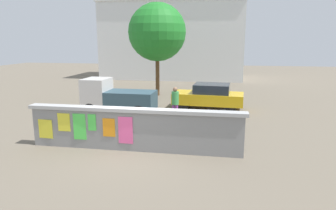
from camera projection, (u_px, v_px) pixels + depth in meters
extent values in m
plane|color=#6B6051|center=(172.00, 104.00, 18.29)|extent=(60.00, 60.00, 0.00)
cube|color=gray|center=(134.00, 131.00, 10.44)|extent=(7.37, 0.30, 1.37)
cube|color=#A6A6A6|center=(133.00, 110.00, 10.29)|extent=(7.57, 0.42, 0.12)
cube|color=yellow|center=(46.00, 129.00, 10.84)|extent=(0.54, 0.04, 0.69)
cube|color=yellow|center=(64.00, 122.00, 10.66)|extent=(0.46, 0.01, 0.65)
cube|color=#4CD84C|center=(80.00, 127.00, 10.59)|extent=(0.46, 0.03, 0.93)
cube|color=#4CD84C|center=(92.00, 122.00, 10.47)|extent=(0.29, 0.02, 0.58)
cube|color=orange|center=(109.00, 128.00, 10.40)|extent=(0.43, 0.02, 0.64)
cube|color=#F9599E|center=(126.00, 130.00, 10.31)|extent=(0.51, 0.03, 0.94)
cylinder|color=black|center=(90.00, 110.00, 15.05)|extent=(0.70, 0.21, 0.70)
cylinder|color=black|center=(101.00, 105.00, 16.30)|extent=(0.70, 0.21, 0.70)
cylinder|color=black|center=(139.00, 112.00, 14.58)|extent=(0.70, 0.21, 0.70)
cylinder|color=black|center=(146.00, 107.00, 15.83)|extent=(0.70, 0.21, 0.70)
cube|color=silver|center=(97.00, 93.00, 15.50)|extent=(1.23, 1.52, 1.50)
cube|color=#334C59|center=(131.00, 100.00, 15.22)|extent=(2.43, 1.55, 0.90)
cylinder|color=black|center=(183.00, 105.00, 16.48)|extent=(0.61, 0.22, 0.60)
cylinder|color=black|center=(188.00, 100.00, 17.87)|extent=(0.61, 0.22, 0.60)
cylinder|color=black|center=(230.00, 107.00, 15.89)|extent=(0.61, 0.22, 0.60)
cylinder|color=black|center=(231.00, 102.00, 17.28)|extent=(0.61, 0.22, 0.60)
cube|color=gold|center=(208.00, 98.00, 16.82)|extent=(3.91, 1.96, 0.60)
cube|color=#262D38|center=(212.00, 88.00, 16.66)|extent=(2.00, 1.67, 0.50)
cylinder|color=black|center=(174.00, 128.00, 12.12)|extent=(0.61, 0.17, 0.60)
cylinder|color=black|center=(142.00, 128.00, 12.19)|extent=(0.61, 0.19, 0.60)
cube|color=#197233|center=(158.00, 121.00, 12.09)|extent=(1.02, 0.36, 0.32)
cube|color=black|center=(153.00, 117.00, 12.07)|extent=(0.58, 0.28, 0.10)
cube|color=#262626|center=(172.00, 115.00, 12.01)|extent=(0.11, 0.56, 0.03)
cylinder|color=black|center=(206.00, 123.00, 12.83)|extent=(0.66, 0.15, 0.66)
cylinder|color=black|center=(232.00, 125.00, 12.49)|extent=(0.66, 0.15, 0.66)
cube|color=silver|center=(219.00, 120.00, 12.62)|extent=(0.94, 0.20, 0.06)
cylinder|color=silver|center=(223.00, 115.00, 12.53)|extent=(0.03, 0.03, 0.40)
cube|color=black|center=(223.00, 110.00, 12.48)|extent=(0.21, 0.11, 0.05)
cube|color=black|center=(208.00, 110.00, 12.70)|extent=(0.11, 0.44, 0.03)
cylinder|color=black|center=(106.00, 130.00, 11.81)|extent=(0.66, 0.13, 0.66)
cylinder|color=black|center=(79.00, 130.00, 11.84)|extent=(0.66, 0.13, 0.66)
cube|color=red|center=(92.00, 125.00, 11.79)|extent=(0.95, 0.18, 0.06)
cylinder|color=red|center=(88.00, 120.00, 11.75)|extent=(0.03, 0.03, 0.40)
cube|color=black|center=(88.00, 115.00, 11.70)|extent=(0.21, 0.11, 0.05)
cube|color=black|center=(104.00, 116.00, 11.70)|extent=(0.10, 0.44, 0.03)
cylinder|color=purple|center=(177.00, 113.00, 14.25)|extent=(0.12, 0.12, 0.80)
cylinder|color=purple|center=(173.00, 112.00, 14.35)|extent=(0.12, 0.12, 0.80)
cylinder|color=#3F994C|center=(175.00, 98.00, 14.16)|extent=(0.45, 0.45, 0.60)
sphere|color=#8C664C|center=(175.00, 89.00, 14.07)|extent=(0.22, 0.22, 0.22)
cylinder|color=brown|center=(157.00, 74.00, 20.84)|extent=(0.26, 0.26, 2.92)
sphere|color=#1F7825|center=(157.00, 32.00, 20.25)|extent=(3.86, 3.86, 3.86)
cube|color=silver|center=(173.00, 41.00, 30.60)|extent=(13.57, 6.17, 7.26)
cube|color=silver|center=(173.00, 1.00, 29.80)|extent=(13.87, 6.47, 0.50)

